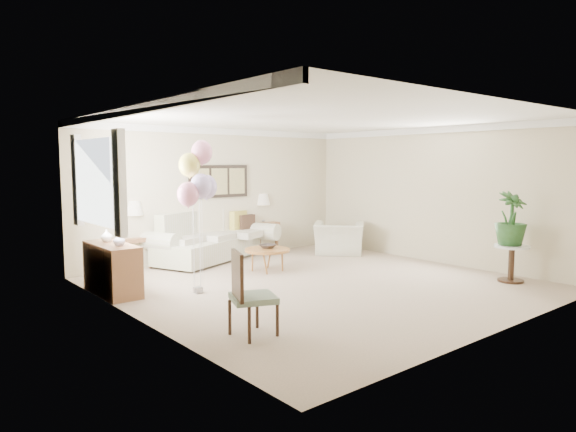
% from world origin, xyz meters
% --- Properties ---
extents(ground_plane, '(6.00, 6.00, 0.00)m').
position_xyz_m(ground_plane, '(0.00, 0.00, 0.00)').
color(ground_plane, tan).
extents(room_shell, '(6.04, 6.04, 2.60)m').
position_xyz_m(room_shell, '(-0.11, 0.09, 1.63)').
color(room_shell, beige).
rests_on(room_shell, ground).
extents(wall_art_triptych, '(1.35, 0.06, 0.65)m').
position_xyz_m(wall_art_triptych, '(0.00, 2.96, 1.55)').
color(wall_art_triptych, black).
rests_on(wall_art_triptych, ground).
extents(sofa, '(3.00, 1.85, 0.98)m').
position_xyz_m(sofa, '(-0.30, 2.91, 0.39)').
color(sofa, beige).
rests_on(sofa, ground).
extents(end_table_left, '(0.53, 0.48, 0.58)m').
position_xyz_m(end_table_left, '(-1.75, 3.08, 0.48)').
color(end_table_left, brown).
rests_on(end_table_left, ground).
extents(end_table_right, '(0.59, 0.54, 0.64)m').
position_xyz_m(end_table_right, '(1.13, 3.05, 0.54)').
color(end_table_right, brown).
rests_on(end_table_right, ground).
extents(lamp_left, '(0.38, 0.38, 0.67)m').
position_xyz_m(lamp_left, '(-1.75, 3.08, 1.08)').
color(lamp_left, gray).
rests_on(lamp_left, end_table_left).
extents(lamp_right, '(0.35, 0.35, 0.62)m').
position_xyz_m(lamp_right, '(1.13, 3.05, 1.12)').
color(lamp_right, gray).
rests_on(lamp_right, end_table_right).
extents(coffee_table, '(0.80, 0.80, 0.40)m').
position_xyz_m(coffee_table, '(-0.06, 1.30, 0.37)').
color(coffee_table, olive).
rests_on(coffee_table, ground).
extents(decor_bowl, '(0.34, 0.34, 0.07)m').
position_xyz_m(decor_bowl, '(-0.02, 1.33, 0.44)').
color(decor_bowl, '#2D2521').
rests_on(decor_bowl, coffee_table).
extents(armchair, '(1.34, 1.35, 0.66)m').
position_xyz_m(armchair, '(2.20, 1.76, 0.33)').
color(armchair, beige).
rests_on(armchair, ground).
extents(side_table, '(0.55, 0.55, 0.60)m').
position_xyz_m(side_table, '(2.49, -1.85, 0.45)').
color(side_table, silver).
rests_on(side_table, ground).
extents(potted_plant, '(0.59, 0.59, 0.87)m').
position_xyz_m(potted_plant, '(2.49, -1.81, 1.03)').
color(potted_plant, '#21441A').
rests_on(potted_plant, side_table).
extents(accent_chair, '(0.62, 0.61, 0.97)m').
position_xyz_m(accent_chair, '(-2.32, -1.32, 0.50)').
color(accent_chair, gray).
rests_on(accent_chair, ground).
extents(credenza, '(0.46, 1.20, 0.74)m').
position_xyz_m(credenza, '(-2.76, 1.50, 0.37)').
color(credenza, brown).
rests_on(credenza, ground).
extents(vase_white, '(0.19, 0.19, 0.17)m').
position_xyz_m(vase_white, '(-2.74, 1.25, 0.83)').
color(vase_white, silver).
rests_on(vase_white, credenza).
extents(vase_sage, '(0.19, 0.19, 0.19)m').
position_xyz_m(vase_sage, '(-2.74, 1.73, 0.83)').
color(vase_sage, silver).
rests_on(vase_sage, credenza).
extents(balloon_cluster, '(0.64, 0.49, 2.25)m').
position_xyz_m(balloon_cluster, '(-1.76, 0.72, 1.70)').
color(balloon_cluster, gray).
rests_on(balloon_cluster, ground).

